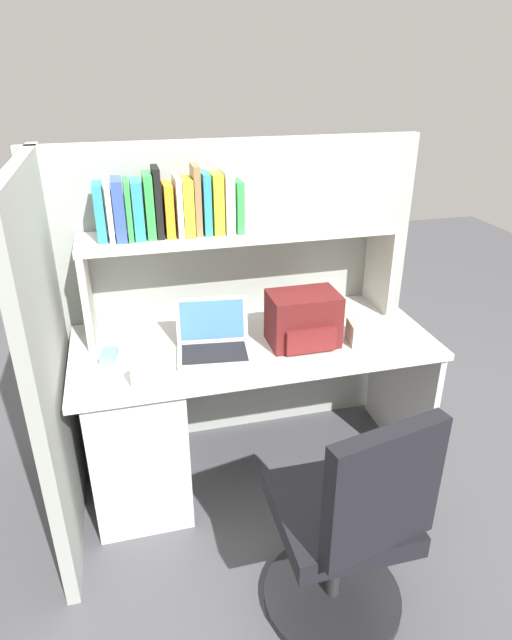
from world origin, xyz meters
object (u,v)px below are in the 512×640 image
(paper_cup, at_px, (140,376))
(office_chair, at_px, (347,534))
(computer_mouse, at_px, (109,355))
(tissue_box, at_px, (373,331))
(laptop, at_px, (213,341))
(backpack, at_px, (303,320))

(paper_cup, relative_size, office_chair, 0.09)
(computer_mouse, xyz_separation_m, tissue_box, (1.14, -0.14, 0.03))
(computer_mouse, bearing_deg, paper_cup, -51.54)
(computer_mouse, xyz_separation_m, paper_cup, (0.12, -0.24, 0.02))
(laptop, xyz_separation_m, tissue_box, (0.70, -0.09, -0.00))
(laptop, xyz_separation_m, paper_cup, (-0.32, -0.20, -0.01))
(laptop, distance_m, office_chair, 0.93)
(office_chair, bearing_deg, laptop, -80.80)
(computer_mouse, distance_m, paper_cup, 0.27)
(backpack, bearing_deg, computer_mouse, 175.30)
(paper_cup, height_order, tissue_box, tissue_box)
(paper_cup, xyz_separation_m, tissue_box, (1.03, 0.11, 0.01))
(laptop, relative_size, office_chair, 0.36)
(office_chair, bearing_deg, computer_mouse, -60.37)
(backpack, bearing_deg, office_chair, -96.51)
(computer_mouse, relative_size, paper_cup, 1.27)
(paper_cup, bearing_deg, backpack, 13.66)
(tissue_box, bearing_deg, computer_mouse, -178.98)
(backpack, xyz_separation_m, tissue_box, (0.31, -0.07, -0.06))
(backpack, relative_size, office_chair, 0.32)
(laptop, relative_size, paper_cup, 4.14)
(computer_mouse, relative_size, office_chair, 0.11)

